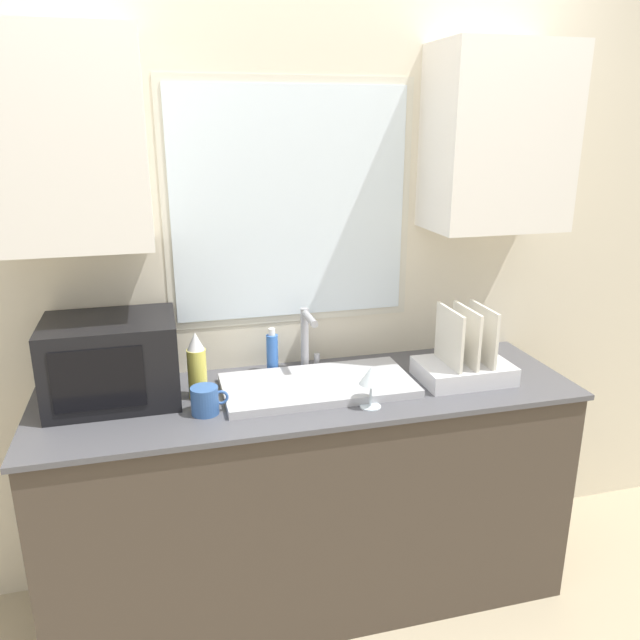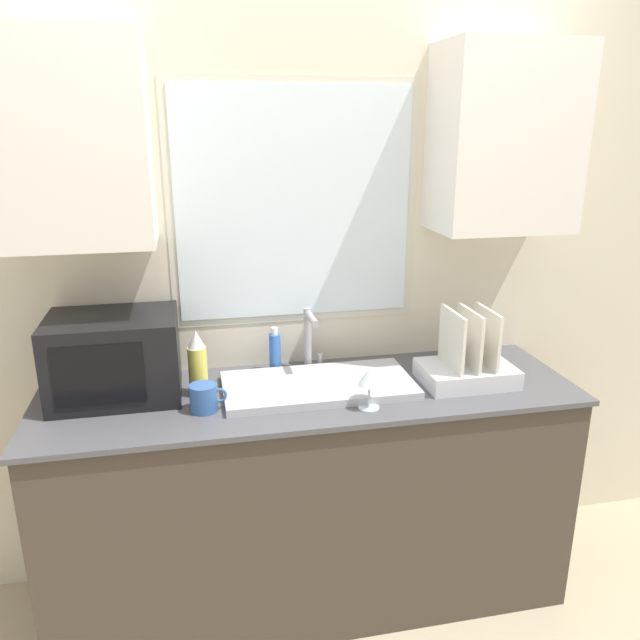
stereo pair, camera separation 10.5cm
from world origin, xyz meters
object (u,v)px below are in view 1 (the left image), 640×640
mug_near_sink (205,400)px  wine_glass (371,377)px  dish_rack (464,363)px  spray_bottle (197,367)px  soap_bottle (272,353)px  faucet (307,335)px  microwave (112,361)px

mug_near_sink → wine_glass: wine_glass is taller
dish_rack → spray_bottle: dish_rack is taller
spray_bottle → soap_bottle: size_ratio=1.35×
faucet → microwave: bearing=-172.9°
microwave → spray_bottle: (0.29, -0.05, -0.03)m
microwave → dish_rack: bearing=-6.5°
microwave → spray_bottle: bearing=-10.4°
dish_rack → soap_bottle: (-0.70, 0.26, 0.01)m
faucet → mug_near_sink: size_ratio=1.99×
mug_near_sink → dish_rack: bearing=2.5°
microwave → wine_glass: 0.91m
faucet → mug_near_sink: bearing=-146.5°
microwave → spray_bottle: 0.30m
soap_bottle → wine_glass: (0.27, -0.40, 0.03)m
microwave → wine_glass: (0.86, -0.29, -0.04)m
soap_bottle → spray_bottle: bearing=-151.2°
microwave → wine_glass: bearing=-18.4°
faucet → mug_near_sink: faucet is taller
faucet → wine_glass: 0.40m
spray_bottle → mug_near_sink: size_ratio=1.93×
faucet → dish_rack: dish_rack is taller
microwave → soap_bottle: microwave is taller
dish_rack → faucet: bearing=157.0°
mug_near_sink → microwave: bearing=147.6°
dish_rack → mug_near_sink: size_ratio=2.69×
mug_near_sink → faucet: bearing=33.5°
dish_rack → wine_glass: dish_rack is taller
soap_bottle → wine_glass: soap_bottle is taller
faucet → wine_glass: (0.14, -0.38, -0.04)m
wine_glass → soap_bottle: bearing=124.0°
microwave → soap_bottle: size_ratio=2.46×
soap_bottle → wine_glass: size_ratio=1.21×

